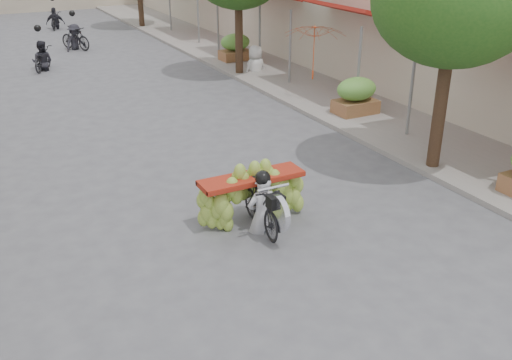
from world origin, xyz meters
name	(u,v)px	position (x,y,z in m)	size (l,w,h in m)	color
ground	(336,351)	(0.00, 0.00, 0.00)	(120.00, 120.00, 0.00)	#59595E
sidewalk_right	(265,64)	(7.00, 15.00, 0.06)	(4.00, 60.00, 0.12)	gray
produce_crate_mid	(356,93)	(6.20, 8.00, 0.71)	(1.20, 0.88, 1.16)	brown
produce_crate_far	(235,45)	(6.20, 16.00, 0.71)	(1.20, 0.88, 1.16)	brown
banana_motorbike	(257,193)	(0.66, 3.50, 0.67)	(2.20, 1.80, 1.97)	black
market_umbrella	(315,24)	(5.81, 9.68, 2.44)	(2.35, 2.35, 1.67)	#BA4118
pedestrian	(255,45)	(6.07, 14.01, 1.05)	(0.96, 0.62, 1.86)	silver
bg_motorbike_a	(41,50)	(-0.88, 18.23, 0.76)	(1.20, 1.64, 1.95)	black
bg_motorbike_b	(74,31)	(1.03, 21.63, 0.84)	(1.32, 1.76, 1.95)	black
bg_motorbike_c	(54,14)	(1.20, 27.71, 0.82)	(1.10, 1.62, 1.95)	black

